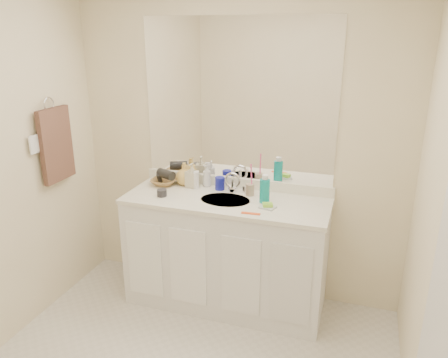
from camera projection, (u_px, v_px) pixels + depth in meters
name	position (u px, v px, depth m)	size (l,w,h in m)	color
wall_back	(237.00, 148.00, 3.36)	(2.60, 0.02, 2.40)	#FAECC4
wall_right	(448.00, 249.00, 1.81)	(0.02, 2.60, 2.40)	#FAECC4
vanity_cabinet	(226.00, 254.00, 3.37)	(1.50, 0.55, 0.85)	white
countertop	(226.00, 201.00, 3.22)	(1.52, 0.57, 0.03)	white
backsplash	(236.00, 183.00, 3.44)	(1.52, 0.03, 0.08)	white
sink_basin	(225.00, 201.00, 3.20)	(0.37, 0.37, 0.02)	beige
faucet	(233.00, 185.00, 3.34)	(0.02, 0.02, 0.11)	silver
mirror	(237.00, 101.00, 3.24)	(1.48, 0.01, 1.20)	white
blue_mug	(220.00, 183.00, 3.39)	(0.07, 0.07, 0.10)	#171DA1
tan_cup	(250.00, 190.00, 3.27)	(0.07, 0.07, 0.09)	tan
toothbrush	(251.00, 176.00, 3.24)	(0.01, 0.01, 0.20)	#FF4390
mouthwash_bottle	(265.00, 191.00, 3.13)	(0.07, 0.07, 0.17)	#0C9896
soap_dish	(268.00, 207.00, 3.05)	(0.10, 0.08, 0.01)	silver
green_soap	(268.00, 205.00, 3.04)	(0.07, 0.05, 0.02)	#93DE36
orange_comb	(251.00, 213.00, 2.95)	(0.13, 0.03, 0.01)	#EE4D19
dark_jar	(162.00, 193.00, 3.26)	(0.07, 0.07, 0.05)	#27262B
extra_white_bottle	(196.00, 180.00, 3.40)	(0.04, 0.04, 0.14)	white
soap_bottle_white	(207.00, 176.00, 3.45)	(0.07, 0.07, 0.18)	silver
soap_bottle_cream	(192.00, 175.00, 3.43)	(0.09, 0.09, 0.19)	beige
soap_bottle_yellow	(184.00, 174.00, 3.49)	(0.14, 0.14, 0.18)	#DFB456
wicker_basket	(164.00, 182.00, 3.50)	(0.20, 0.20, 0.05)	olive
hair_dryer	(166.00, 174.00, 3.48)	(0.07, 0.07, 0.15)	black
towel_ring	(49.00, 104.00, 3.15)	(0.11, 0.11, 0.01)	silver
hand_towel	(56.00, 145.00, 3.25)	(0.04, 0.32, 0.55)	#402A22
switch_plate	(34.00, 144.00, 3.06)	(0.01, 0.09, 0.13)	white
door	(447.00, 334.00, 1.61)	(0.02, 0.82, 2.00)	white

